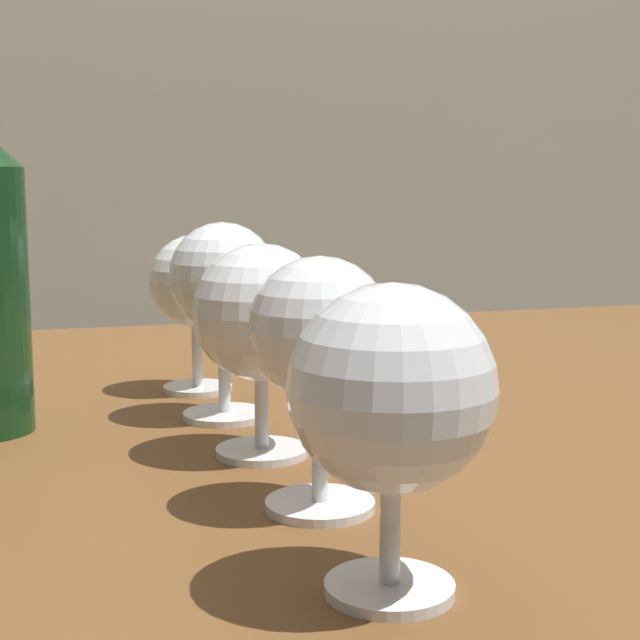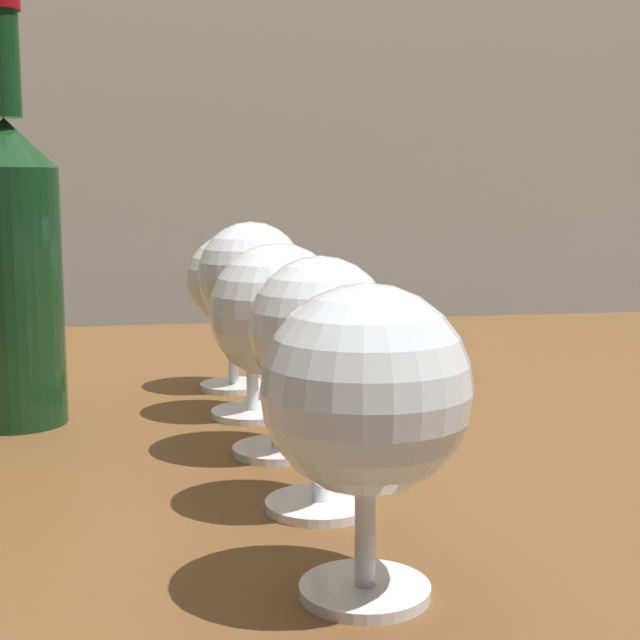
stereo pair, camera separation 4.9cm
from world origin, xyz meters
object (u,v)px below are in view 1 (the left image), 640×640
(wine_glass_chardonnay, at_px, (392,390))
(wine_glass_rose, at_px, (223,283))
(wine_glass_pinot, at_px, (196,284))
(wine_glass_cabernet, at_px, (261,317))
(wine_glass_port, at_px, (320,337))

(wine_glass_chardonnay, height_order, wine_glass_rose, wine_glass_rose)
(wine_glass_chardonnay, height_order, wine_glass_pinot, wine_glass_chardonnay)
(wine_glass_chardonnay, height_order, wine_glass_cabernet, wine_glass_cabernet)
(wine_glass_cabernet, xyz_separation_m, wine_glass_rose, (-0.01, 0.10, 0.01))
(wine_glass_cabernet, distance_m, wine_glass_pinot, 0.20)
(wine_glass_port, xyz_separation_m, wine_glass_cabernet, (-0.01, 0.11, -0.00))
(wine_glass_port, bearing_deg, wine_glass_rose, 93.41)
(wine_glass_port, height_order, wine_glass_rose, wine_glass_rose)
(wine_glass_cabernet, xyz_separation_m, wine_glass_pinot, (-0.01, 0.20, 0.00))
(wine_glass_chardonnay, height_order, wine_glass_port, wine_glass_port)
(wine_glass_chardonnay, relative_size, wine_glass_port, 0.98)
(wine_glass_cabernet, relative_size, wine_glass_rose, 0.94)
(wine_glass_rose, height_order, wine_glass_pinot, wine_glass_rose)
(wine_glass_port, xyz_separation_m, wine_glass_pinot, (-0.02, 0.31, -0.00))
(wine_glass_chardonnay, relative_size, wine_glass_pinot, 1.01)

